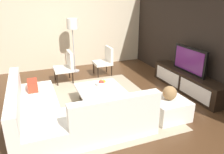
% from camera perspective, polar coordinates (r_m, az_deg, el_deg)
% --- Properties ---
extents(ground_plane, '(14.00, 14.00, 0.00)m').
position_cam_1_polar(ground_plane, '(4.87, -3.69, -7.78)').
color(ground_plane, '#4C301C').
extents(feature_wall_back, '(6.40, 0.12, 2.80)m').
position_cam_1_polar(feature_wall_back, '(5.78, 22.76, 9.93)').
color(feature_wall_back, black).
rests_on(feature_wall_back, ground).
extents(side_wall_left, '(0.12, 5.20, 2.80)m').
position_cam_1_polar(side_wall_left, '(7.50, -10.20, 13.28)').
color(side_wall_left, beige).
rests_on(side_wall_left, ground).
extents(area_rug, '(3.23, 2.67, 0.01)m').
position_cam_1_polar(area_rug, '(4.96, -4.05, -7.22)').
color(area_rug, tan).
rests_on(area_rug, ground).
extents(media_console, '(2.32, 0.46, 0.50)m').
position_cam_1_polar(media_console, '(5.87, 19.08, -1.16)').
color(media_console, black).
rests_on(media_console, ground).
extents(television, '(1.11, 0.06, 0.65)m').
position_cam_1_polar(television, '(5.70, 19.75, 4.20)').
color(television, black).
rests_on(television, media_console).
extents(sectional_couch, '(2.34, 2.41, 0.82)m').
position_cam_1_polar(sectional_couch, '(4.14, -12.92, -9.39)').
color(sectional_couch, white).
rests_on(sectional_couch, ground).
extents(coffee_table, '(1.04, 0.99, 0.38)m').
position_cam_1_polar(coffee_table, '(4.90, -2.99, -4.99)').
color(coffee_table, black).
rests_on(coffee_table, ground).
extents(accent_chair_near, '(0.57, 0.50, 0.87)m').
position_cam_1_polar(accent_chair_near, '(6.23, -11.99, 3.13)').
color(accent_chair_near, black).
rests_on(accent_chair_near, ground).
extents(floor_lamp, '(0.33, 0.33, 1.69)m').
position_cam_1_polar(floor_lamp, '(6.88, -10.42, 12.88)').
color(floor_lamp, '#A5A5AA').
rests_on(floor_lamp, ground).
extents(ottoman, '(0.70, 0.70, 0.40)m').
position_cam_1_polar(ottoman, '(4.52, 14.59, -7.97)').
color(ottoman, white).
rests_on(ottoman, ground).
extents(fruit_bowl, '(0.28, 0.28, 0.13)m').
position_cam_1_polar(fruit_bowl, '(4.99, -2.62, -1.63)').
color(fruit_bowl, silver).
rests_on(fruit_bowl, coffee_table).
extents(accent_chair_far, '(0.54, 0.51, 0.87)m').
position_cam_1_polar(accent_chair_far, '(6.67, -1.79, 4.70)').
color(accent_chair_far, black).
rests_on(accent_chair_far, ground).
extents(decorative_ball, '(0.28, 0.28, 0.28)m').
position_cam_1_polar(decorative_ball, '(4.38, 14.98, -4.07)').
color(decorative_ball, '#997247').
rests_on(decorative_ball, ottoman).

